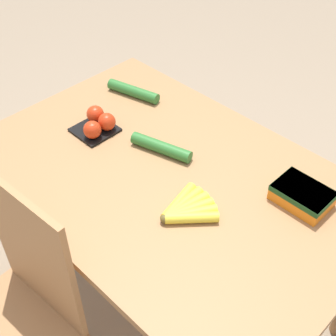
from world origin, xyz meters
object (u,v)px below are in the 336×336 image
object	(u,v)px
cucumber_near	(161,147)
cucumber_far	(133,91)
tomato_pack	(98,123)
carrot_bag	(303,195)
banana_bunch	(186,209)
chair	(17,318)

from	to	relation	value
cucumber_near	cucumber_far	bearing A→B (deg)	-26.86
tomato_pack	cucumber_near	size ratio (longest dim) A/B	0.62
tomato_pack	carrot_bag	distance (m)	0.80
banana_bunch	carrot_bag	bearing A→B (deg)	-127.77
banana_bunch	cucumber_far	world-z (taller)	cucumber_far
chair	banana_bunch	distance (m)	0.64
chair	tomato_pack	world-z (taller)	chair
banana_bunch	cucumber_near	xyz separation A→B (m)	(0.27, -0.15, 0.01)
chair	cucumber_near	size ratio (longest dim) A/B	4.17
tomato_pack	cucumber_far	bearing A→B (deg)	-71.94
chair	carrot_bag	bearing A→B (deg)	57.75
carrot_bag	cucumber_near	xyz separation A→B (m)	(0.50, 0.14, -0.01)
cucumber_near	cucumber_far	xyz separation A→B (m)	(0.34, -0.17, 0.00)
tomato_pack	cucumber_far	xyz separation A→B (m)	(0.08, -0.26, -0.01)
tomato_pack	carrot_bag	xyz separation A→B (m)	(-0.76, -0.23, -0.00)
banana_bunch	tomato_pack	world-z (taller)	tomato_pack
cucumber_near	cucumber_far	size ratio (longest dim) A/B	1.00
cucumber_near	chair	bearing A→B (deg)	93.62
tomato_pack	cucumber_near	world-z (taller)	tomato_pack
chair	cucumber_far	xyz separation A→B (m)	(0.39, -0.87, 0.28)
cucumber_far	tomato_pack	bearing A→B (deg)	108.06
carrot_bag	banana_bunch	bearing A→B (deg)	52.23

